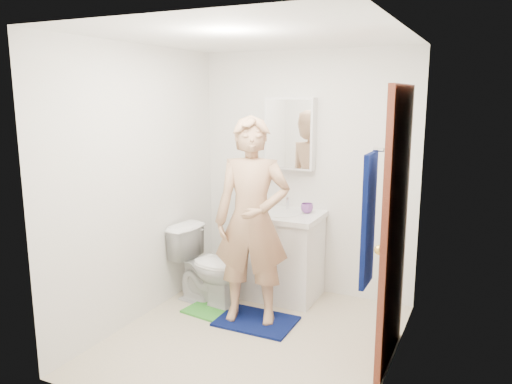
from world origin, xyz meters
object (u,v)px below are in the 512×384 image
Objects in this scene: medicine_cabinet at (290,134)px; soap_dispenser at (251,200)px; toothbrush_cup at (307,208)px; towel at (368,220)px; man at (252,221)px; toilet at (209,266)px; vanity_cabinet at (280,257)px.

medicine_cabinet reaches higher than soap_dispenser.
medicine_cabinet reaches higher than toothbrush_cup.
toothbrush_cup is at bearing 120.81° from towel.
man is at bearing -90.08° from medicine_cabinet.
medicine_cabinet is 1.50m from toilet.
man reaches higher than toilet.
medicine_cabinet is 0.75m from toothbrush_cup.
toothbrush_cup is (0.78, 0.55, 0.53)m from toilet.
vanity_cabinet is 1.08× the size of toilet.
toilet is (-0.55, -0.45, -0.03)m from vanity_cabinet.
medicine_cabinet is 0.87× the size of towel.
soap_dispenser is (-1.48, 1.45, -0.30)m from towel.
towel is at bearing -59.19° from toothbrush_cup.
towel reaches higher than soap_dispenser.
toothbrush_cup is 0.77m from man.
toilet is at bearing -120.55° from soap_dispenser.
toothbrush_cup is at bearing 14.31° from soap_dispenser.
toilet is at bearing -129.03° from medicine_cabinet.
vanity_cabinet is at bearing 128.47° from towel.
medicine_cabinet is 0.94× the size of toilet.
vanity_cabinet is 3.92× the size of soap_dispenser.
man is (-0.23, -0.73, 0.02)m from toothbrush_cup.
toothbrush_cup is at bearing -27.52° from medicine_cabinet.
man is at bearing -107.67° from toothbrush_cup.
toilet is 0.76m from soap_dispenser.
soap_dispenser reaches higher than toothbrush_cup.
medicine_cabinet is 3.43× the size of soap_dispenser.
toothbrush_cup is at bearing 24.04° from vanity_cabinet.
vanity_cabinet is at bearing -155.96° from toothbrush_cup.
soap_dispenser is at bearing 135.53° from towel.
soap_dispenser is 1.72× the size of toothbrush_cup.
toilet is 1.09m from toothbrush_cup.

